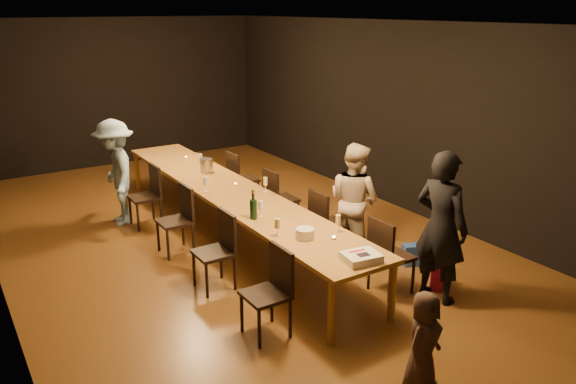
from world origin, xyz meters
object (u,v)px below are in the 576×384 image
chair_right_0 (392,255)px  birthday_cake (361,257)px  woman_birthday (441,227)px  chair_left_3 (144,196)px  chair_right_3 (243,179)px  man_blue (116,173)px  champagne_bottle (253,204)px  chair_left_0 (265,294)px  child (423,341)px  ice_bucket (206,165)px  chair_right_1 (330,223)px  chair_left_1 (213,252)px  table (230,193)px  plate_stack (305,234)px  chair_right_2 (282,198)px  woman_tan (354,200)px  chair_left_2 (174,221)px

chair_right_0 → birthday_cake: chair_right_0 is taller
woman_birthday → chair_left_3: bearing=16.2°
chair_right_3 → chair_left_3: 1.70m
chair_right_0 → man_blue: size_ratio=0.57×
woman_birthday → champagne_bottle: bearing=31.1°
chair_left_0 → child: (0.72, -1.45, -0.00)m
child → ice_bucket: 4.86m
chair_right_0 → man_blue: bearing=-153.0°
chair_right_1 → chair_left_0: 2.08m
woman_birthday → birthday_cake: (-1.13, 0.01, -0.09)m
chair_left_1 → chair_left_3: same height
birthday_cake → chair_right_0: bearing=34.6°
table → plate_stack: size_ratio=29.10×
chair_right_2 → woman_tan: (0.30, -1.33, 0.30)m
chair_left_0 → man_blue: size_ratio=0.57×
child → chair_left_3: bearing=79.6°
chair_right_1 → man_blue: 3.40m
man_blue → child: (1.02, -5.37, -0.35)m
chair_left_0 → birthday_cake: chair_left_0 is taller
chair_left_1 → chair_left_2: same height
chair_right_0 → chair_right_2: size_ratio=1.00×
table → chair_right_1: bearing=-54.7°
table → child: bearing=-91.9°
chair_right_3 → man_blue: 2.06m
chair_right_1 → woman_tan: woman_tan is taller
plate_stack → man_blue: bearing=106.6°
chair_left_2 → birthday_cake: size_ratio=2.32×
chair_left_0 → champagne_bottle: 1.44m
chair_right_1 → champagne_bottle: size_ratio=2.52×
child → man_blue: bearing=82.2°
chair_left_1 → woman_tan: 2.03m
chair_left_1 → chair_left_3: (0.00, 2.40, 0.00)m
chair_right_2 → chair_right_1: bearing=-0.0°
birthday_cake → ice_bucket: ice_bucket is taller
chair_left_3 → plate_stack: bearing=-166.8°
woman_tan → birthday_cake: size_ratio=3.84×
woman_birthday → ice_bucket: woman_birthday is taller
chair_left_3 → birthday_cake: size_ratio=2.32×
chair_left_1 → woman_birthday: 2.62m
chair_right_3 → chair_left_2: (-1.70, -1.20, 0.00)m
chair_right_1 → chair_left_2: bearing=-125.2°
table → ice_bucket: 1.00m
woman_tan → man_blue: size_ratio=0.95×
chair_right_0 → chair_right_3: same height
chair_left_1 → man_blue: 2.76m
chair_left_1 → plate_stack: (0.75, -0.80, 0.34)m
birthday_cake → woman_tan: bearing=61.8°
man_blue → chair_left_0: bearing=12.1°
woman_birthday → woman_tan: woman_birthday is taller
chair_left_1 → plate_stack: bearing=-136.7°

